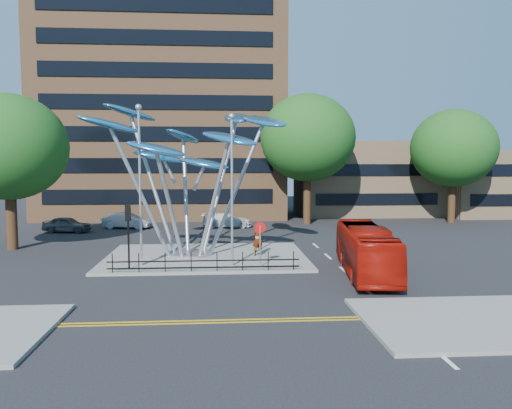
{
  "coord_description": "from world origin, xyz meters",
  "views": [
    {
      "loc": [
        -0.17,
        -24.05,
        5.85
      ],
      "look_at": [
        1.88,
        4.0,
        3.43
      ],
      "focal_mm": 35.0,
      "sensor_mm": 36.0,
      "label": 1
    }
  ],
  "objects": [
    {
      "name": "tree_left",
      "position": [
        -14.0,
        10.0,
        6.79
      ],
      "size": [
        7.6,
        7.6,
        10.32
      ],
      "color": "black",
      "rests_on": "ground"
    },
    {
      "name": "tree_far",
      "position": [
        22.0,
        22.0,
        7.11
      ],
      "size": [
        8.0,
        8.0,
        10.81
      ],
      "color": "black",
      "rests_on": "ground"
    },
    {
      "name": "leaf_sculpture",
      "position": [
        -2.07,
        6.68,
        6.87
      ],
      "size": [
        12.72,
        9.54,
        9.51
      ],
      "color": "#9EA0A5",
      "rests_on": "traffic_island"
    },
    {
      "name": "red_bus",
      "position": [
        7.41,
        1.12,
        1.26
      ],
      "size": [
        3.29,
        9.28,
        2.53
      ],
      "primitive_type": "imported",
      "rotation": [
        0.0,
        0.0,
        -0.13
      ],
      "color": "#9B1007",
      "rests_on": "ground"
    },
    {
      "name": "traffic_island",
      "position": [
        -1.0,
        6.0,
        0.07
      ],
      "size": [
        12.0,
        9.0,
        0.15
      ],
      "primitive_type": "cube",
      "color": "slate",
      "rests_on": "ground"
    },
    {
      "name": "parked_car_right",
      "position": [
        0.44,
        20.16,
        0.64
      ],
      "size": [
        4.47,
        1.91,
        1.28
      ],
      "primitive_type": "imported",
      "rotation": [
        0.0,
        0.0,
        1.55
      ],
      "color": "silver",
      "rests_on": "ground"
    },
    {
      "name": "pedestrian",
      "position": [
        2.11,
        5.9,
        1.1
      ],
      "size": [
        0.81,
        0.69,
        1.9
      ],
      "primitive_type": "imported",
      "rotation": [
        0.0,
        0.0,
        3.55
      ],
      "color": "gray",
      "rests_on": "traffic_island"
    },
    {
      "name": "tree_right",
      "position": [
        8.0,
        22.0,
        8.04
      ],
      "size": [
        8.8,
        8.8,
        12.11
      ],
      "color": "black",
      "rests_on": "ground"
    },
    {
      "name": "low_building_near",
      "position": [
        16.0,
        30.0,
        4.0
      ],
      "size": [
        15.0,
        8.0,
        8.0
      ],
      "primitive_type": "cube",
      "color": "tan",
      "rests_on": "ground"
    },
    {
      "name": "pedestrian_railing_front",
      "position": [
        -1.0,
        1.7,
        0.55
      ],
      "size": [
        10.0,
        0.06,
        1.0
      ],
      "color": "black",
      "rests_on": "traffic_island"
    },
    {
      "name": "no_entry_sign_island",
      "position": [
        2.0,
        2.52,
        1.82
      ],
      "size": [
        0.6,
        0.1,
        2.45
      ],
      "color": "#9EA0A5",
      "rests_on": "traffic_island"
    },
    {
      "name": "street_lamp_right",
      "position": [
        0.5,
        3.0,
        5.09
      ],
      "size": [
        0.36,
        0.36,
        8.3
      ],
      "color": "#9EA0A5",
      "rests_on": "traffic_island"
    },
    {
      "name": "double_yellow_near",
      "position": [
        0.0,
        -6.0,
        0.01
      ],
      "size": [
        40.0,
        0.12,
        0.01
      ],
      "primitive_type": "cube",
      "color": "gold",
      "rests_on": "ground"
    },
    {
      "name": "parked_car_mid",
      "position": [
        -8.33,
        20.11,
        0.69
      ],
      "size": [
        4.36,
        2.1,
        1.38
      ],
      "primitive_type": "imported",
      "rotation": [
        0.0,
        0.0,
        1.41
      ],
      "color": "#B5B8BD",
      "rests_on": "ground"
    },
    {
      "name": "parked_car_left",
      "position": [
        -12.83,
        18.0,
        0.66
      ],
      "size": [
        4.06,
        2.16,
        1.31
      ],
      "primitive_type": "imported",
      "rotation": [
        0.0,
        0.0,
        1.41
      ],
      "color": "#474B4F",
      "rests_on": "ground"
    },
    {
      "name": "low_building_far",
      "position": [
        30.0,
        28.0,
        3.5
      ],
      "size": [
        12.0,
        8.0,
        7.0
      ],
      "primitive_type": "cube",
      "color": "tan",
      "rests_on": "ground"
    },
    {
      "name": "double_yellow_far",
      "position": [
        0.0,
        -6.3,
        0.01
      ],
      "size": [
        40.0,
        0.12,
        0.01
      ],
      "primitive_type": "cube",
      "color": "gold",
      "rests_on": "ground"
    },
    {
      "name": "traffic_light_island",
      "position": [
        -5.0,
        2.5,
        2.61
      ],
      "size": [
        0.28,
        0.18,
        3.42
      ],
      "color": "black",
      "rests_on": "traffic_island"
    },
    {
      "name": "ground",
      "position": [
        0.0,
        0.0,
        0.0
      ],
      "size": [
        120.0,
        120.0,
        0.0
      ],
      "primitive_type": "plane",
      "color": "black",
      "rests_on": "ground"
    },
    {
      "name": "street_lamp_left",
      "position": [
        -4.5,
        3.5,
        5.36
      ],
      "size": [
        0.36,
        0.36,
        8.8
      ],
      "color": "#9EA0A5",
      "rests_on": "traffic_island"
    },
    {
      "name": "brick_tower",
      "position": [
        -6.0,
        32.0,
        15.0
      ],
      "size": [
        25.0,
        15.0,
        30.0
      ],
      "primitive_type": "cube",
      "color": "#8C603D",
      "rests_on": "ground"
    }
  ]
}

